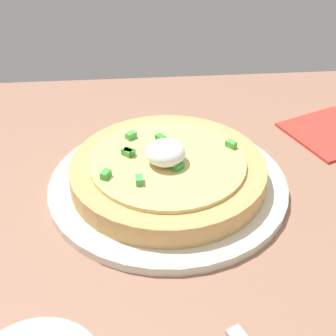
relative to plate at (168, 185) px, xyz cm
name	(u,v)px	position (x,y,z in cm)	size (l,w,h in cm)	color
dining_table	(218,255)	(-4.49, 10.61, -1.56)	(100.78, 83.69, 2.07)	#9A6E57
plate	(168,185)	(0.00, 0.00, 0.00)	(28.60, 28.60, 1.06)	silver
pizza	(168,171)	(0.02, 0.01, 2.12)	(23.17, 23.17, 5.81)	tan
napkin	(331,133)	(-24.06, -10.66, -0.33)	(11.20, 11.20, 0.40)	red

